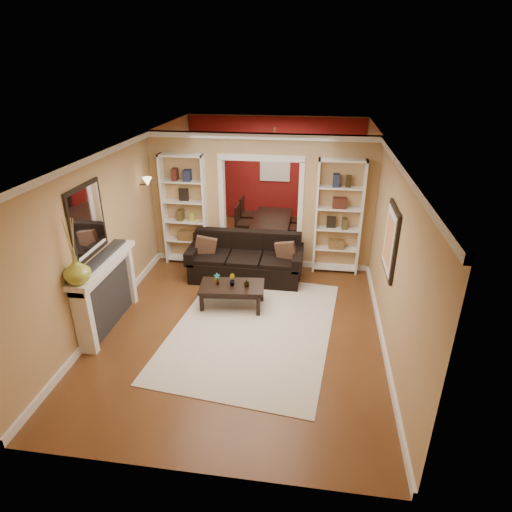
% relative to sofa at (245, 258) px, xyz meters
% --- Properties ---
extents(floor, '(8.00, 8.00, 0.00)m').
position_rel_sofa_xyz_m(floor, '(0.20, -0.45, -0.43)').
color(floor, brown).
rests_on(floor, ground).
extents(ceiling, '(8.00, 8.00, 0.00)m').
position_rel_sofa_xyz_m(ceiling, '(0.20, -0.45, 2.27)').
color(ceiling, white).
rests_on(ceiling, ground).
extents(wall_back, '(8.00, 0.00, 8.00)m').
position_rel_sofa_xyz_m(wall_back, '(0.20, 3.55, 0.92)').
color(wall_back, tan).
rests_on(wall_back, ground).
extents(wall_front, '(8.00, 0.00, 8.00)m').
position_rel_sofa_xyz_m(wall_front, '(0.20, -4.45, 0.92)').
color(wall_front, tan).
rests_on(wall_front, ground).
extents(wall_left, '(0.00, 8.00, 8.00)m').
position_rel_sofa_xyz_m(wall_left, '(-2.05, -0.45, 0.92)').
color(wall_left, tan).
rests_on(wall_left, ground).
extents(wall_right, '(0.00, 8.00, 8.00)m').
position_rel_sofa_xyz_m(wall_right, '(2.45, -0.45, 0.92)').
color(wall_right, tan).
rests_on(wall_right, ground).
extents(partition_wall, '(4.50, 0.15, 2.70)m').
position_rel_sofa_xyz_m(partition_wall, '(0.20, 0.75, 0.92)').
color(partition_wall, tan).
rests_on(partition_wall, floor).
extents(red_back_panel, '(4.44, 0.04, 2.64)m').
position_rel_sofa_xyz_m(red_back_panel, '(0.20, 3.52, 0.89)').
color(red_back_panel, maroon).
rests_on(red_back_panel, floor).
extents(dining_window, '(0.78, 0.03, 0.98)m').
position_rel_sofa_xyz_m(dining_window, '(0.20, 3.48, 1.12)').
color(dining_window, '#8CA5CC').
rests_on(dining_window, wall_back).
extents(area_rug, '(2.83, 3.70, 0.01)m').
position_rel_sofa_xyz_m(area_rug, '(0.40, -1.72, -0.43)').
color(area_rug, beige).
rests_on(area_rug, floor).
extents(sofa, '(2.23, 0.96, 0.87)m').
position_rel_sofa_xyz_m(sofa, '(0.00, 0.00, 0.00)').
color(sofa, black).
rests_on(sofa, floor).
extents(pillow_left, '(0.42, 0.19, 0.40)m').
position_rel_sofa_xyz_m(pillow_left, '(-0.79, -0.02, 0.19)').
color(pillow_left, brown).
rests_on(pillow_left, sofa).
extents(pillow_right, '(0.39, 0.18, 0.38)m').
position_rel_sofa_xyz_m(pillow_right, '(0.79, -0.02, 0.18)').
color(pillow_right, brown).
rests_on(pillow_right, sofa).
extents(coffee_table, '(1.16, 0.70, 0.42)m').
position_rel_sofa_xyz_m(coffee_table, '(-0.05, -1.10, -0.23)').
color(coffee_table, black).
rests_on(coffee_table, floor).
extents(plant_left, '(0.13, 0.11, 0.21)m').
position_rel_sofa_xyz_m(plant_left, '(-0.31, -1.10, 0.09)').
color(plant_left, '#336626').
rests_on(plant_left, coffee_table).
extents(plant_center, '(0.14, 0.15, 0.21)m').
position_rel_sofa_xyz_m(plant_center, '(-0.05, -1.10, 0.09)').
color(plant_center, '#336626').
rests_on(plant_center, coffee_table).
extents(plant_right, '(0.14, 0.14, 0.17)m').
position_rel_sofa_xyz_m(plant_right, '(0.21, -1.10, 0.07)').
color(plant_right, '#336626').
rests_on(plant_right, coffee_table).
extents(bookshelf_left, '(0.90, 0.30, 2.30)m').
position_rel_sofa_xyz_m(bookshelf_left, '(-1.35, 0.58, 0.72)').
color(bookshelf_left, white).
rests_on(bookshelf_left, floor).
extents(bookshelf_right, '(0.90, 0.30, 2.30)m').
position_rel_sofa_xyz_m(bookshelf_right, '(1.75, 0.58, 0.72)').
color(bookshelf_right, white).
rests_on(bookshelf_right, floor).
extents(fireplace, '(0.32, 1.70, 1.16)m').
position_rel_sofa_xyz_m(fireplace, '(-1.89, -1.95, 0.15)').
color(fireplace, white).
rests_on(fireplace, floor).
extents(vase, '(0.46, 0.46, 0.38)m').
position_rel_sofa_xyz_m(vase, '(-1.89, -2.65, 0.92)').
color(vase, '#A5B139').
rests_on(vase, fireplace).
extents(mirror, '(0.03, 0.95, 1.10)m').
position_rel_sofa_xyz_m(mirror, '(-2.03, -1.95, 1.37)').
color(mirror, silver).
rests_on(mirror, wall_left).
extents(wall_sconce, '(0.18, 0.18, 0.22)m').
position_rel_sofa_xyz_m(wall_sconce, '(-1.95, 0.10, 1.40)').
color(wall_sconce, '#FFE0A5').
rests_on(wall_sconce, wall_left).
extents(framed_art, '(0.04, 0.85, 1.05)m').
position_rel_sofa_xyz_m(framed_art, '(2.41, -1.45, 1.12)').
color(framed_art, black).
rests_on(framed_art, wall_right).
extents(dining_table, '(1.56, 0.87, 0.55)m').
position_rel_sofa_xyz_m(dining_table, '(0.32, 2.07, -0.16)').
color(dining_table, black).
rests_on(dining_table, floor).
extents(dining_chair_nw, '(0.57, 0.57, 0.95)m').
position_rel_sofa_xyz_m(dining_chair_nw, '(-0.23, 1.77, 0.04)').
color(dining_chair_nw, black).
rests_on(dining_chair_nw, floor).
extents(dining_chair_ne, '(0.54, 0.54, 0.84)m').
position_rel_sofa_xyz_m(dining_chair_ne, '(0.87, 1.77, -0.01)').
color(dining_chair_ne, black).
rests_on(dining_chair_ne, floor).
extents(dining_chair_sw, '(0.62, 0.62, 0.95)m').
position_rel_sofa_xyz_m(dining_chair_sw, '(-0.23, 2.37, 0.04)').
color(dining_chair_sw, black).
rests_on(dining_chair_sw, floor).
extents(dining_chair_se, '(0.43, 0.43, 0.79)m').
position_rel_sofa_xyz_m(dining_chair_se, '(0.87, 2.37, -0.04)').
color(dining_chair_se, black).
rests_on(dining_chair_se, floor).
extents(chandelier, '(0.50, 0.50, 0.30)m').
position_rel_sofa_xyz_m(chandelier, '(0.20, 2.25, 1.59)').
color(chandelier, '#382D19').
rests_on(chandelier, ceiling).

